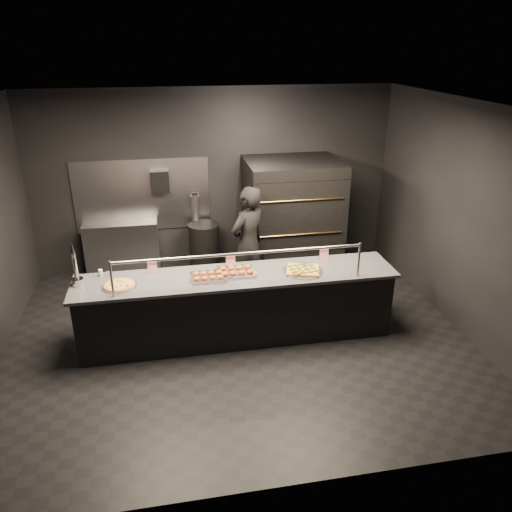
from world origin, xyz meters
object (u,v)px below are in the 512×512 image
at_px(prep_shelf, 123,248).
at_px(worker, 248,244).
at_px(pizza_oven, 292,217).
at_px(square_pizza, 303,270).
at_px(fire_extinguisher, 195,208).
at_px(trash_bin, 205,248).
at_px(slider_tray_b, 236,271).
at_px(slider_tray_a, 208,276).
at_px(beer_tap, 76,273).
at_px(service_counter, 238,306).
at_px(round_pizza, 119,285).
at_px(towel_dispenser, 160,181).

xyz_separation_m(prep_shelf, worker, (1.94, -1.20, 0.42)).
distance_m(pizza_oven, square_pizza, 1.99).
relative_size(fire_extinguisher, trash_bin, 0.59).
bearing_deg(slider_tray_b, prep_shelf, 125.12).
relative_size(prep_shelf, slider_tray_a, 2.45).
bearing_deg(prep_shelf, trash_bin, -8.13).
distance_m(slider_tray_b, trash_bin, 2.16).
relative_size(beer_tap, trash_bin, 0.67).
bearing_deg(prep_shelf, fire_extinguisher, 3.66).
bearing_deg(prep_shelf, square_pizza, -44.13).
bearing_deg(service_counter, trash_bin, 96.52).
height_order(round_pizza, trash_bin, round_pizza).
height_order(service_counter, prep_shelf, service_counter).
relative_size(fire_extinguisher, round_pizza, 1.19).
xyz_separation_m(service_counter, fire_extinguisher, (-0.35, 2.40, 0.60)).
height_order(prep_shelf, trash_bin, prep_shelf).
distance_m(round_pizza, square_pizza, 2.30).
bearing_deg(beer_tap, round_pizza, -15.00).
bearing_deg(pizza_oven, slider_tray_a, -129.09).
height_order(pizza_oven, round_pizza, pizza_oven).
bearing_deg(trash_bin, towel_dispenser, 158.12).
distance_m(round_pizza, worker, 2.14).
distance_m(pizza_oven, round_pizza, 3.29).
xyz_separation_m(slider_tray_a, worker, (0.71, 1.15, -0.07)).
bearing_deg(pizza_oven, round_pizza, -143.56).
bearing_deg(beer_tap, service_counter, -2.29).
bearing_deg(pizza_oven, slider_tray_b, -122.91).
xyz_separation_m(service_counter, trash_bin, (-0.24, 2.13, -0.04)).
relative_size(towel_dispenser, slider_tray_b, 0.63).
bearing_deg(trash_bin, worker, -60.02).
height_order(prep_shelf, beer_tap, beer_tap).
relative_size(pizza_oven, trash_bin, 2.23).
relative_size(towel_dispenser, trash_bin, 0.41).
distance_m(pizza_oven, trash_bin, 1.56).
bearing_deg(service_counter, square_pizza, -3.77).
xyz_separation_m(service_counter, beer_tap, (-1.95, 0.08, 0.62)).
xyz_separation_m(round_pizza, slider_tray_a, (1.08, 0.02, 0.01)).
bearing_deg(service_counter, round_pizza, -177.79).
bearing_deg(towel_dispenser, worker, -45.76).
distance_m(towel_dispenser, round_pizza, 2.58).
distance_m(pizza_oven, prep_shelf, 2.88).
bearing_deg(square_pizza, trash_bin, 116.60).
relative_size(prep_shelf, square_pizza, 2.31).
relative_size(round_pizza, square_pizza, 0.82).
xyz_separation_m(towel_dispenser, slider_tray_a, (0.53, -2.42, -0.60)).
height_order(pizza_oven, prep_shelf, pizza_oven).
bearing_deg(towel_dispenser, slider_tray_a, -77.66).
xyz_separation_m(slider_tray_b, square_pizza, (0.85, -0.10, -0.01)).
distance_m(beer_tap, worker, 2.52).
distance_m(slider_tray_a, slider_tray_b, 0.38).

